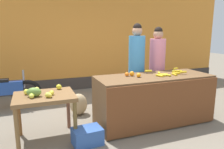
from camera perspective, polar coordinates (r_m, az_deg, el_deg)
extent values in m
plane|color=#756B5B|center=(4.09, 4.19, -13.41)|extent=(24.00, 24.00, 0.00)
cube|color=orange|center=(6.48, -6.86, 11.75)|extent=(9.42, 0.20, 3.51)
cube|color=#3F3833|center=(6.56, -6.30, -2.13)|extent=(9.42, 0.04, 0.36)
cube|color=brown|center=(4.16, 10.90, -6.43)|extent=(2.17, 0.81, 0.91)
cube|color=brown|center=(3.83, 14.22, -8.18)|extent=(2.17, 0.03, 0.85)
cube|color=brown|center=(3.50, -17.52, -5.63)|extent=(0.91, 0.72, 0.06)
cylinder|color=brown|center=(3.34, -23.91, -13.81)|extent=(0.06, 0.06, 0.69)
cylinder|color=brown|center=(3.38, -9.73, -12.65)|extent=(0.06, 0.06, 0.69)
cylinder|color=brown|center=(3.92, -23.50, -10.03)|extent=(0.06, 0.06, 0.69)
cylinder|color=brown|center=(3.95, -11.53, -9.09)|extent=(0.06, 0.06, 0.69)
cylinder|color=yellow|center=(4.20, 12.42, 0.35)|extent=(0.10, 0.15, 0.04)
cylinder|color=gold|center=(4.16, 16.28, 0.04)|extent=(0.05, 0.15, 0.04)
cylinder|color=gold|center=(4.11, 13.59, 0.03)|extent=(0.15, 0.08, 0.04)
cylinder|color=gold|center=(4.06, 14.41, -0.14)|extent=(0.10, 0.15, 0.04)
cylinder|color=yellow|center=(4.46, 16.57, 0.77)|extent=(0.13, 0.11, 0.04)
cylinder|color=gold|center=(4.29, 16.73, 0.34)|extent=(0.13, 0.11, 0.04)
cylinder|color=yellow|center=(4.03, 13.23, -0.17)|extent=(0.12, 0.11, 0.04)
cylinder|color=gold|center=(4.01, 12.60, -0.20)|extent=(0.15, 0.10, 0.04)
cylinder|color=yellow|center=(3.98, 12.61, -0.29)|extent=(0.07, 0.14, 0.04)
cylinder|color=gold|center=(4.27, 18.36, 0.63)|extent=(0.14, 0.04, 0.04)
cylinder|color=gold|center=(4.35, 17.17, 0.88)|extent=(0.15, 0.08, 0.04)
cylinder|color=gold|center=(4.24, 9.66, 0.96)|extent=(0.14, 0.07, 0.04)
cylinder|color=yellow|center=(4.62, 16.53, 1.51)|extent=(0.13, 0.08, 0.04)
sphere|color=orange|center=(3.95, 5.30, 0.24)|extent=(0.09, 0.09, 0.09)
sphere|color=orange|center=(3.84, 7.12, -0.18)|extent=(0.08, 0.08, 0.08)
sphere|color=orange|center=(3.91, 3.99, 0.06)|extent=(0.08, 0.08, 0.08)
ellipsoid|color=#D2D744|center=(3.37, -20.58, -5.33)|extent=(0.07, 0.11, 0.07)
ellipsoid|color=yellow|center=(3.31, -16.30, -5.31)|extent=(0.10, 0.12, 0.07)
ellipsoid|color=#E0DC45|center=(3.33, -16.63, -5.19)|extent=(0.12, 0.13, 0.08)
ellipsoid|color=#E3D24B|center=(3.71, -19.41, -3.70)|extent=(0.11, 0.12, 0.07)
ellipsoid|color=yellow|center=(3.44, -15.74, -4.69)|extent=(0.08, 0.11, 0.07)
ellipsoid|color=yellow|center=(3.72, -13.95, -3.21)|extent=(0.12, 0.12, 0.09)
ellipsoid|color=yellow|center=(3.58, -21.79, -4.31)|extent=(0.10, 0.11, 0.09)
ellipsoid|color=olive|center=(3.42, -20.05, -4.42)|extent=(0.25, 0.20, 0.14)
cylinder|color=#33333D|center=(4.71, 6.34, -5.27)|extent=(0.29, 0.29, 0.73)
cylinder|color=#3F8CCC|center=(4.55, 6.57, 4.57)|extent=(0.34, 0.34, 0.89)
sphere|color=tan|center=(4.51, 6.73, 11.40)|extent=(0.21, 0.21, 0.21)
sphere|color=black|center=(4.51, 6.75, 12.27)|extent=(0.18, 0.18, 0.18)
cylinder|color=#33333D|center=(4.94, 11.56, -4.84)|extent=(0.29, 0.29, 0.70)
cylinder|color=pink|center=(4.78, 11.93, 4.14)|extent=(0.34, 0.34, 0.85)
sphere|color=tan|center=(4.74, 12.20, 10.41)|extent=(0.21, 0.21, 0.21)
sphere|color=black|center=(4.74, 12.23, 11.23)|extent=(0.18, 0.18, 0.18)
torus|color=black|center=(5.21, -21.59, -4.83)|extent=(0.65, 0.09, 0.65)
cube|color=navy|center=(5.20, -26.97, -3.27)|extent=(0.80, 0.18, 0.28)
cylinder|color=gray|center=(5.13, -22.43, -1.11)|extent=(0.04, 0.04, 0.40)
cube|color=#3359A5|center=(3.45, -6.59, -16.00)|extent=(0.47, 0.36, 0.26)
ellipsoid|color=tan|center=(4.55, -8.88, -7.82)|extent=(0.37, 0.31, 0.45)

